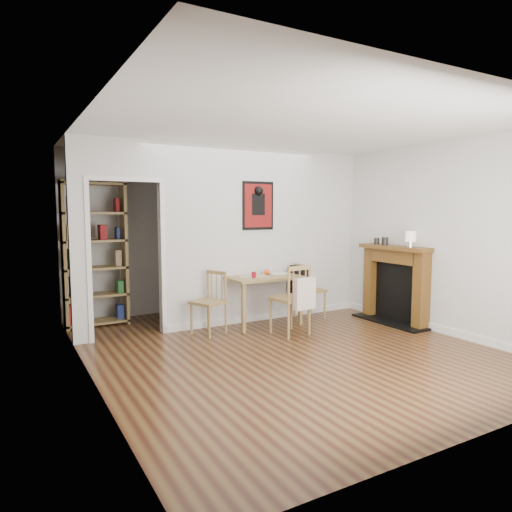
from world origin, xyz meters
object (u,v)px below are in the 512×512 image
bookshelf (95,255)px  ceramic_jar_a (385,241)px  red_glass (254,275)px  ceramic_jar_b (377,241)px  chair_left (209,303)px  chair_front (291,299)px  fireplace (395,282)px  chair_right (309,290)px  mantel_lamp (411,237)px  orange_fruit (267,272)px  notebook (278,273)px  dining_table (263,282)px

bookshelf → ceramic_jar_a: 4.31m
red_glass → ceramic_jar_b: (1.91, -0.45, 0.44)m
chair_left → chair_front: chair_front is taller
chair_left → red_glass: bearing=0.0°
fireplace → red_glass: bearing=159.2°
chair_left → red_glass: (0.71, 0.00, 0.34)m
chair_right → ceramic_jar_b: ceramic_jar_b is taller
chair_front → mantel_lamp: mantel_lamp is taller
bookshelf → orange_fruit: (2.27, -1.09, -0.28)m
notebook → mantel_lamp: 1.98m
chair_left → mantel_lamp: 2.98m
orange_fruit → mantel_lamp: 2.12m
chair_left → bookshelf: bookshelf is taller
mantel_lamp → ceramic_jar_b: bearing=89.9°
orange_fruit → ceramic_jar_a: bearing=-26.4°
fireplace → ceramic_jar_a: 0.63m
chair_left → notebook: bearing=7.7°
fireplace → ceramic_jar_a: size_ratio=10.53×
red_glass → orange_fruit: red_glass is taller
red_glass → ceramic_jar_a: bearing=-17.5°
chair_right → chair_front: chair_front is taller
ceramic_jar_b → red_glass: bearing=166.8°
chair_left → chair_right: (1.73, 0.08, 0.02)m
notebook → fireplace: bearing=-31.6°
chair_front → fireplace: 1.77m
notebook → ceramic_jar_b: (1.41, -0.61, 0.48)m
chair_right → ceramic_jar_b: bearing=-30.5°
red_glass → notebook: bearing=18.0°
ceramic_jar_b → notebook: bearing=156.5°
chair_right → ceramic_jar_b: size_ratio=8.53×
chair_front → ceramic_jar_b: bearing=4.2°
chair_right → bookshelf: bearing=158.0°
dining_table → notebook: notebook is taller
dining_table → chair_front: size_ratio=1.11×
notebook → chair_left: bearing=-172.3°
chair_right → dining_table: bearing=179.2°
chair_right → notebook: bearing=170.2°
red_glass → dining_table: bearing=23.1°
chair_front → ceramic_jar_b: size_ratio=9.51×
red_glass → chair_left: bearing=-180.0°
bookshelf → red_glass: (1.94, -1.27, -0.27)m
mantel_lamp → red_glass: bearing=149.8°
bookshelf → ceramic_jar_a: size_ratio=17.75×
dining_table → ceramic_jar_b: size_ratio=10.52×
notebook → red_glass: bearing=-162.0°
orange_fruit → ceramic_jar_b: (1.59, -0.64, 0.45)m
dining_table → orange_fruit: orange_fruit is taller
chair_right → red_glass: 1.07m
dining_table → chair_left: 0.94m
dining_table → chair_right: bearing=-0.8°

